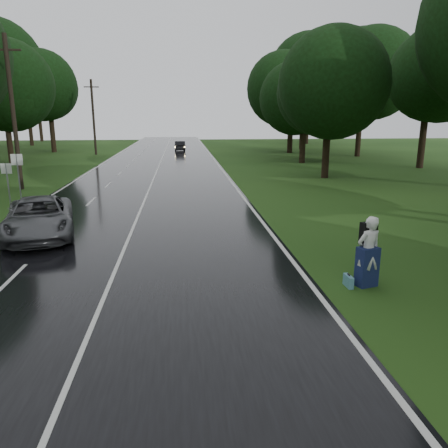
{
  "coord_description": "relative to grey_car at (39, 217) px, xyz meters",
  "views": [
    {
      "loc": [
        2.15,
        -10.74,
        4.79
      ],
      "look_at": [
        3.6,
        3.85,
        1.1
      ],
      "focal_mm": 34.66,
      "sensor_mm": 36.0,
      "label": 1
    }
  ],
  "objects": [
    {
      "name": "far_car",
      "position": [
        5.63,
        43.73,
        -0.12
      ],
      "size": [
        1.52,
        3.99,
        1.3
      ],
      "primitive_type": "imported",
      "rotation": [
        0.0,
        0.0,
        3.18
      ],
      "color": "black",
      "rests_on": "road"
    },
    {
      "name": "utility_pole_far",
      "position": [
        -4.9,
        38.7,
        -0.81
      ],
      "size": [
        1.8,
        0.28,
        9.06
      ],
      "primitive_type": null,
      "color": "black",
      "rests_on": "ground"
    },
    {
      "name": "road_sign_b",
      "position": [
        -3.6,
        8.31,
        -0.81
      ],
      "size": [
        0.64,
        0.1,
        2.66
      ],
      "primitive_type": null,
      "color": "white",
      "rests_on": "ground"
    },
    {
      "name": "ground",
      "position": [
        3.6,
        -6.81,
        -0.81
      ],
      "size": [
        160.0,
        160.0,
        0.0
      ],
      "primitive_type": "plane",
      "color": "#244615",
      "rests_on": "ground"
    },
    {
      "name": "utility_pole_mid",
      "position": [
        -4.9,
        12.23,
        -0.81
      ],
      "size": [
        1.8,
        0.28,
        9.72
      ],
      "primitive_type": null,
      "color": "black",
      "rests_on": "ground"
    },
    {
      "name": "hitchhiker",
      "position": [
        11.0,
        -6.28,
        0.15
      ],
      "size": [
        0.86,
        0.82,
        2.07
      ],
      "color": "silver",
      "rests_on": "ground"
    },
    {
      "name": "tree_left_e",
      "position": [
        -11.58,
        28.98,
        -0.81
      ],
      "size": [
        8.23,
        8.23,
        12.86
      ],
      "primitive_type": null,
      "color": "black",
      "rests_on": "ground"
    },
    {
      "name": "tree_right_e",
      "position": [
        18.27,
        26.61,
        -0.81
      ],
      "size": [
        7.09,
        7.09,
        11.08
      ],
      "primitive_type": null,
      "color": "black",
      "rests_on": "ground"
    },
    {
      "name": "tree_right_f",
      "position": [
        20.05,
        38.95,
        -0.81
      ],
      "size": [
        8.7,
        8.7,
        13.59
      ],
      "primitive_type": null,
      "color": "black",
      "rests_on": "ground"
    },
    {
      "name": "suitcase",
      "position": [
        10.45,
        -6.34,
        -0.64
      ],
      "size": [
        0.15,
        0.48,
        0.34
      ],
      "primitive_type": "cube",
      "rotation": [
        0.0,
        0.0,
        0.03
      ],
      "color": "teal",
      "rests_on": "ground"
    },
    {
      "name": "road",
      "position": [
        3.6,
        13.19,
        -0.79
      ],
      "size": [
        12.0,
        140.0,
        0.04
      ],
      "primitive_type": "cube",
      "color": "black",
      "rests_on": "ground"
    },
    {
      "name": "tree_right_d",
      "position": [
        17.05,
        15.6,
        -0.81
      ],
      "size": [
        7.71,
        7.71,
        12.04
      ],
      "primitive_type": null,
      "color": "black",
      "rests_on": "ground"
    },
    {
      "name": "road_sign_a",
      "position": [
        -3.6,
        6.66,
        -0.81
      ],
      "size": [
        0.55,
        0.1,
        2.3
      ],
      "primitive_type": null,
      "color": "white",
      "rests_on": "ground"
    },
    {
      "name": "grey_car",
      "position": [
        0.0,
        0.0,
        0.0
      ],
      "size": [
        3.79,
        5.96,
        1.53
      ],
      "primitive_type": "imported",
      "rotation": [
        0.0,
        0.0,
        0.24
      ],
      "color": "#4A4C4F",
      "rests_on": "road"
    },
    {
      "name": "lane_center",
      "position": [
        3.6,
        13.19,
        -0.76
      ],
      "size": [
        0.12,
        140.0,
        0.01
      ],
      "primitive_type": "cube",
      "color": "silver",
      "rests_on": "road"
    },
    {
      "name": "tree_left_f",
      "position": [
        -11.23,
        43.18,
        -0.81
      ],
      "size": [
        9.84,
        9.84,
        15.37
      ],
      "primitive_type": null,
      "color": "black",
      "rests_on": "ground"
    }
  ]
}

